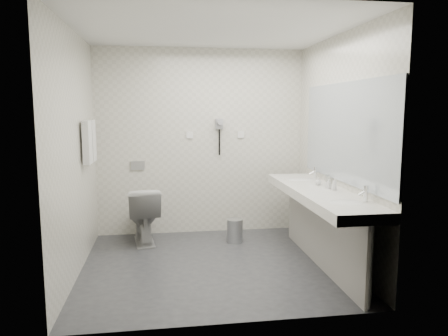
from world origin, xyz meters
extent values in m
plane|color=#2E2F34|center=(0.00, 0.00, 0.00)|extent=(2.80, 2.80, 0.00)
plane|color=silver|center=(0.00, 0.00, 2.50)|extent=(2.80, 2.80, 0.00)
plane|color=beige|center=(0.00, 1.30, 1.25)|extent=(2.80, 0.00, 2.80)
plane|color=beige|center=(0.00, -1.30, 1.25)|extent=(2.80, 0.00, 2.80)
plane|color=beige|center=(-1.40, 0.00, 1.25)|extent=(0.00, 2.60, 2.60)
plane|color=beige|center=(1.40, 0.00, 1.25)|extent=(0.00, 2.60, 2.60)
cube|color=silver|center=(1.12, -0.20, 0.80)|extent=(0.55, 2.20, 0.10)
cube|color=gray|center=(1.15, -0.20, 0.38)|extent=(0.03, 2.15, 0.75)
cylinder|color=silver|center=(1.18, -1.24, 0.38)|extent=(0.06, 0.06, 0.75)
cylinder|color=silver|center=(1.18, 0.84, 0.38)|extent=(0.06, 0.06, 0.75)
cube|color=#B2BCC6|center=(1.39, -0.20, 1.45)|extent=(0.02, 2.20, 1.05)
ellipsoid|color=white|center=(1.12, -0.85, 0.83)|extent=(0.40, 0.31, 0.05)
ellipsoid|color=white|center=(1.12, 0.45, 0.83)|extent=(0.40, 0.31, 0.05)
cylinder|color=silver|center=(1.32, -0.85, 0.92)|extent=(0.04, 0.04, 0.15)
cylinder|color=silver|center=(1.32, 0.45, 0.92)|extent=(0.04, 0.04, 0.15)
imported|color=white|center=(1.23, -0.18, 0.90)|extent=(0.07, 0.07, 0.10)
imported|color=white|center=(1.20, 0.04, 0.89)|extent=(0.09, 0.09, 0.08)
imported|color=white|center=(1.26, -0.28, 0.92)|extent=(0.06, 0.06, 0.13)
cylinder|color=silver|center=(1.35, 0.13, 0.90)|extent=(0.06, 0.06, 0.10)
imported|color=white|center=(-0.78, 0.92, 0.36)|extent=(0.49, 0.75, 0.72)
cube|color=#B2B5BA|center=(-0.85, 1.29, 0.95)|extent=(0.18, 0.02, 0.12)
cylinder|color=#B2B5BA|center=(0.38, 0.76, 0.14)|extent=(0.27, 0.27, 0.29)
cylinder|color=#B2B5BA|center=(0.38, 0.76, 0.29)|extent=(0.21, 0.21, 0.02)
cylinder|color=silver|center=(-1.35, 0.55, 1.55)|extent=(0.02, 0.62, 0.02)
cube|color=silver|center=(-1.34, 0.41, 1.33)|extent=(0.07, 0.24, 0.48)
cube|color=silver|center=(-1.34, 0.69, 1.33)|extent=(0.07, 0.24, 0.48)
cube|color=#98989D|center=(0.25, 1.27, 1.50)|extent=(0.10, 0.04, 0.14)
cylinder|color=#98989D|center=(0.25, 1.20, 1.53)|extent=(0.08, 0.14, 0.08)
cylinder|color=black|center=(0.25, 1.26, 1.25)|extent=(0.02, 0.02, 0.35)
cube|color=white|center=(-0.15, 1.29, 1.35)|extent=(0.09, 0.02, 0.09)
cube|color=white|center=(0.55, 1.29, 1.35)|extent=(0.09, 0.02, 0.09)
camera|label=1|loc=(-0.52, -4.42, 1.69)|focal=33.90mm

